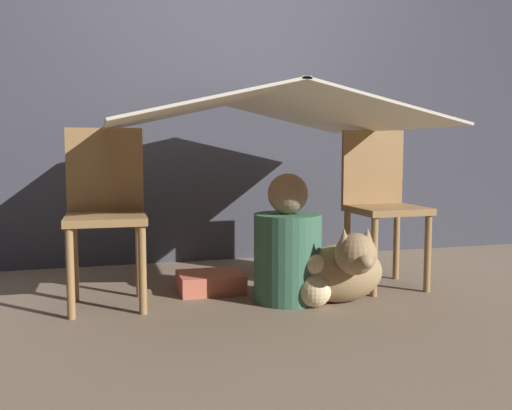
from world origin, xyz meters
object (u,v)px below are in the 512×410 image
at_px(person_front, 288,249).
at_px(dog, 344,269).
at_px(chair_right, 381,200).
at_px(chair_left, 106,207).

distance_m(person_front, dog, 0.29).
xyz_separation_m(chair_right, dog, (-0.36, -0.31, -0.30)).
relative_size(chair_right, person_front, 1.35).
bearing_deg(chair_right, chair_left, 178.85).
xyz_separation_m(chair_left, person_front, (0.86, -0.19, -0.21)).
height_order(chair_right, person_front, chair_right).
bearing_deg(person_front, dog, -27.04).
height_order(chair_left, dog, chair_left).
distance_m(chair_right, person_front, 0.67).
distance_m(chair_left, chair_right, 1.47).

